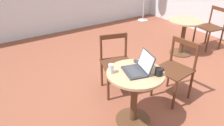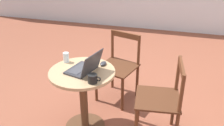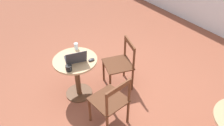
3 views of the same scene
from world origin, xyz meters
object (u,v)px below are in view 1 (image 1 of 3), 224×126
Objects in this scene: chair_near_back at (116,64)px; cafe_table_near at (135,88)px; mug at (159,72)px; chair_near_right at (175,70)px; chair_mid_right at (211,28)px; mouse at (137,61)px; laptop at (138,68)px; drinking_glass at (111,69)px; cafe_table_mid at (184,30)px.

cafe_table_near is at bearing -106.71° from chair_near_back.
mug reaches higher than cafe_table_near.
chair_near_right reaches higher than mug.
chair_mid_right is 8.58× the size of mouse.
drinking_glass is (-0.27, 0.15, 0.01)m from laptop.
chair_near_back is at bearing 88.26° from mug.
mug is 1.16× the size of drinking_glass.
cafe_table_near is 6.64× the size of drinking_glass.
mouse is (0.16, 0.19, 0.23)m from cafe_table_near.
chair_near_right is 6.90× the size of mug.
cafe_table_near is 0.83× the size of chair_near_right.
drinking_glass reaches higher than mouse.
cafe_table_near is 0.73m from chair_near_back.
chair_mid_right reaches higher than cafe_table_mid.
chair_near_right and chair_mid_right have the same top height.
cafe_table_near is 0.34m from mouse.
cafe_table_near is at bearing -173.12° from chair_near_right.
chair_near_right is at bearing 6.88° from cafe_table_near.
laptop is (-0.77, -0.10, 0.31)m from chair_near_right.
chair_near_back reaches higher than mug.
mug is at bearing -91.74° from chair_near_back.
cafe_table_near is 0.36m from mug.
chair_near_back is (-1.85, -0.34, -0.05)m from cafe_table_mid.
chair_near_right is (0.59, -0.60, 0.00)m from chair_near_back.
drinking_glass is at bearing 151.09° from laptop.
cafe_table_near is at bearing -153.23° from cafe_table_mid.
chair_mid_right is at bearing 23.20° from mug.
chair_near_back is 1.00× the size of chair_mid_right.
laptop is at bearing -124.65° from mouse.
cafe_table_mid is 7.13× the size of mouse.
cafe_table_mid is 2.25m from mug.
mouse is at bearing 171.81° from chair_near_right.
chair_near_back reaches higher than drinking_glass.
laptop reaches higher than cafe_table_mid.
chair_near_back is 0.58m from mouse.
laptop is 3.65× the size of mouse.
chair_mid_right is 2.93m from laptop.
chair_near_right is 8.58× the size of mouse.
mouse is (-0.04, -0.50, 0.28)m from chair_near_back.
cafe_table_mid is 5.73× the size of mug.
mug is (-2.61, -1.12, 0.31)m from chair_mid_right.
chair_near_back is 8.58× the size of mouse.
drinking_glass is at bearing -129.15° from chair_near_back.
cafe_table_mid is 2.29m from laptop.
chair_near_right is 2.16m from chair_mid_right.
drinking_glass is (-2.29, -0.89, 0.26)m from cafe_table_mid.
cafe_table_mid is at bearing 26.77° from cafe_table_near.
chair_mid_right is at bearing 15.87° from mouse.
mouse is at bearing -164.13° from chair_mid_right.
cafe_table_mid is at bearing 36.88° from chair_near_right.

